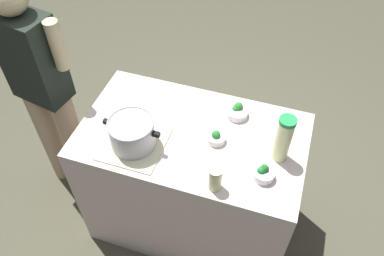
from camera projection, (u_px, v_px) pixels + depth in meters
The scene contains 10 objects.
ground_plane at pixel (192, 217), 2.88m from camera, with size 8.00×8.00×0.00m, color #4D4C3A.
counter_slab at pixel (192, 181), 2.53m from camera, with size 1.27×0.74×0.94m, color beige.
dish_cloth at pixel (134, 144), 2.13m from camera, with size 0.33×0.33×0.01m, color beige.
cooking_pot at pixel (132, 133), 2.06m from camera, with size 0.32×0.25×0.17m.
lemonade_pitcher at pixel (283, 139), 1.97m from camera, with size 0.09×0.09×0.29m.
mason_jar at pixel (215, 179), 1.90m from camera, with size 0.07×0.07×0.14m.
broccoli_bowl_front at pixel (216, 137), 2.13m from camera, with size 0.10×0.10×0.08m.
broccoli_bowl_center at pixel (263, 173), 1.97m from camera, with size 0.11×0.11×0.08m.
broccoli_bowl_back at pixel (237, 112), 2.26m from camera, with size 0.13×0.13×0.08m.
person_cook at pixel (44, 90), 2.45m from camera, with size 0.50×0.26×1.66m.
Camera 1 is at (-0.45, 1.36, 2.58)m, focal length 36.71 mm.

